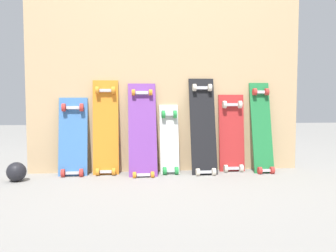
{
  "coord_description": "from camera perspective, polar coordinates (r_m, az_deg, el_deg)",
  "views": [
    {
      "loc": [
        -0.36,
        -3.28,
        0.65
      ],
      "look_at": [
        0.0,
        -0.07,
        0.41
      ],
      "focal_mm": 41.03,
      "sensor_mm": 36.0,
      "label": 1
    }
  ],
  "objects": [
    {
      "name": "skateboard_white",
      "position": [
        3.28,
        0.22,
        -2.48
      ],
      "size": [
        0.16,
        0.21,
        0.65
      ],
      "color": "silver",
      "rests_on": "ground"
    },
    {
      "name": "skateboard_black",
      "position": [
        3.28,
        5.24,
        -0.55
      ],
      "size": [
        0.22,
        0.28,
        0.88
      ],
      "color": "black",
      "rests_on": "ground"
    },
    {
      "name": "skateboard_purple",
      "position": [
        3.21,
        -3.81,
        -1.12
      ],
      "size": [
        0.23,
        0.3,
        0.84
      ],
      "color": "#6B338C",
      "rests_on": "ground"
    },
    {
      "name": "skateboard_orange",
      "position": [
        3.27,
        -9.24,
        -0.73
      ],
      "size": [
        0.21,
        0.18,
        0.86
      ],
      "color": "orange",
      "rests_on": "ground"
    },
    {
      "name": "skateboard_green",
      "position": [
        3.43,
        13.78,
        -0.73
      ],
      "size": [
        0.18,
        0.26,
        0.84
      ],
      "color": "#1E7238",
      "rests_on": "ground"
    },
    {
      "name": "skateboard_blue",
      "position": [
        3.29,
        -13.94,
        -2.07
      ],
      "size": [
        0.24,
        0.21,
        0.71
      ],
      "color": "#386BAD",
      "rests_on": "ground"
    },
    {
      "name": "ground_plane",
      "position": [
        3.36,
        -0.13,
        -6.83
      ],
      "size": [
        12.0,
        12.0,
        0.0
      ],
      "primitive_type": "plane",
      "color": "gray"
    },
    {
      "name": "rubber_ball",
      "position": [
        3.2,
        -21.6,
        -6.35
      ],
      "size": [
        0.15,
        0.15,
        0.15
      ],
      "primitive_type": "sphere",
      "color": "black",
      "rests_on": "ground"
    },
    {
      "name": "plywood_wall_panel",
      "position": [
        3.37,
        -0.27,
        6.3
      ],
      "size": [
        2.37,
        0.04,
        1.53
      ],
      "primitive_type": "cube",
      "color": "tan",
      "rests_on": "ground"
    },
    {
      "name": "skateboard_red",
      "position": [
        3.42,
        9.45,
        -1.54
      ],
      "size": [
        0.22,
        0.16,
        0.73
      ],
      "color": "#B22626",
      "rests_on": "ground"
    }
  ]
}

